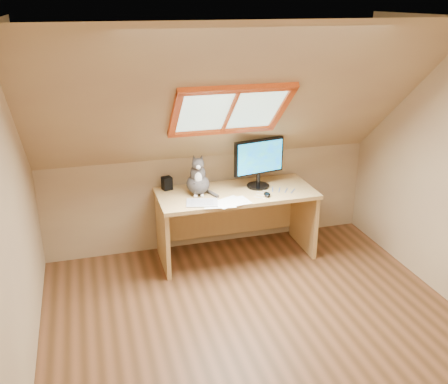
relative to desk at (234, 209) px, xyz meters
name	(u,v)px	position (x,y,z in m)	size (l,w,h in m)	color
ground	(266,338)	(-0.17, -1.45, -0.50)	(3.50, 3.50, 0.00)	brown
room_shell	(278,173)	(-0.17, -1.54, 0.93)	(3.52, 3.52, 2.41)	tan
desk	(234,209)	(0.00, 0.00, 0.00)	(1.58, 0.69, 0.72)	tan
monitor	(259,160)	(0.26, -0.01, 0.51)	(0.54, 0.23, 0.50)	black
cat	(198,180)	(-0.38, -0.02, 0.37)	(0.27, 0.31, 0.42)	#46413E
desk_speaker	(167,183)	(-0.66, 0.18, 0.29)	(0.09, 0.09, 0.13)	black
graphics_tablet	(202,203)	(-0.40, -0.28, 0.23)	(0.29, 0.21, 0.01)	#B2B2B7
mouse	(267,194)	(0.25, -0.27, 0.24)	(0.06, 0.11, 0.04)	black
papers	(228,203)	(-0.17, -0.33, 0.22)	(0.35, 0.30, 0.01)	white
cables	(275,192)	(0.37, -0.19, 0.23)	(0.51, 0.26, 0.01)	silver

